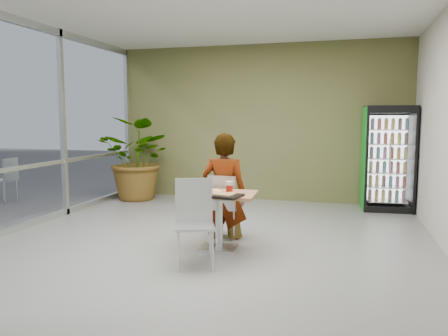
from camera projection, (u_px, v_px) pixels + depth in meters
The scene contains 13 objects.
ground at pixel (207, 246), 5.84m from camera, with size 7.00×7.00×0.00m, color slate.
room_envelope at pixel (207, 126), 5.66m from camera, with size 6.00×7.00×3.20m, color beige, non-canonical shape.
storefront_frame at pixel (14, 125), 6.46m from camera, with size 0.10×7.00×3.20m, color silver, non-canonical shape.
dining_table at pixel (219, 209), 5.61m from camera, with size 0.97×0.71×0.75m.
chair_far at pixel (223, 201), 6.16m from camera, with size 0.41×0.41×0.91m.
chair_near at pixel (194, 214), 5.08m from camera, with size 0.57×0.58×1.00m.
seated_woman at pixel (224, 196), 6.20m from camera, with size 0.66×0.43×1.80m, color black.
pizza_plate at pixel (214, 190), 5.70m from camera, with size 0.31×0.30×0.03m.
soda_cup at pixel (229, 188), 5.52m from camera, with size 0.09×0.09×0.16m.
napkin_stack at pixel (188, 193), 5.50m from camera, with size 0.14×0.14×0.02m, color silver.
cafeteria_tray at pixel (222, 196), 5.31m from camera, with size 0.47×0.34×0.03m, color black.
beverage_fridge at pixel (388, 158), 8.04m from camera, with size 0.93×0.74×1.92m.
potted_plant at pixel (140, 159), 9.09m from camera, with size 1.54×1.33×1.72m, color #295923.
Camera 1 is at (1.74, -5.42, 1.70)m, focal length 35.00 mm.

